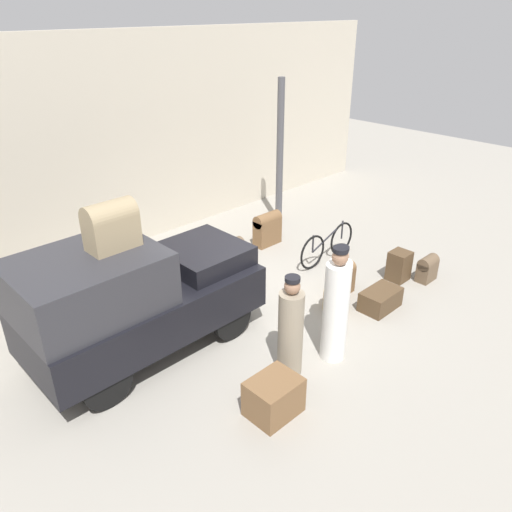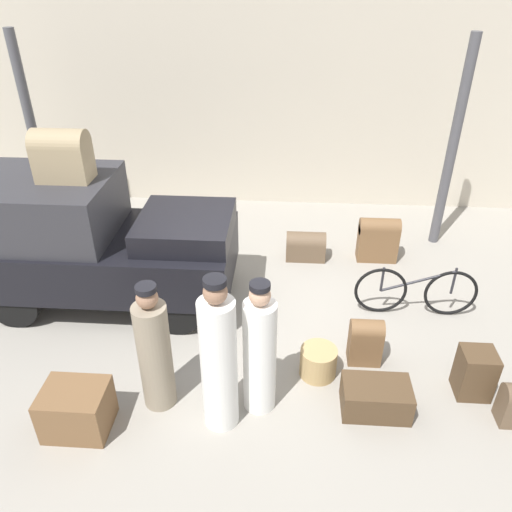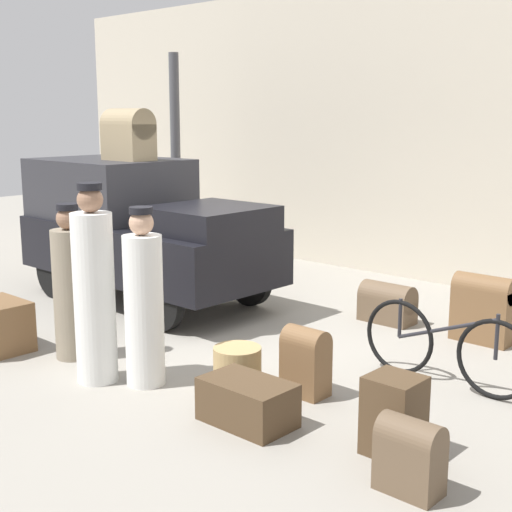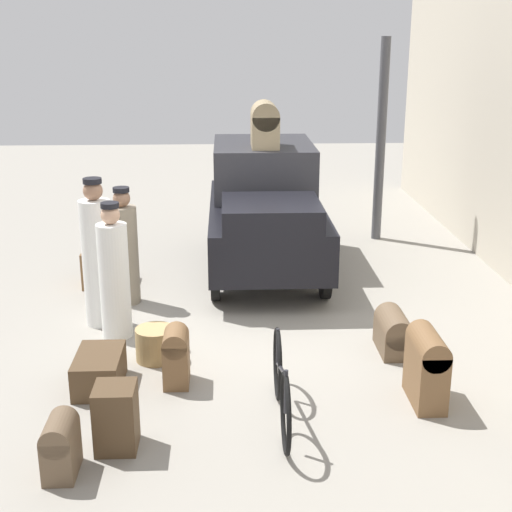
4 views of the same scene
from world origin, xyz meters
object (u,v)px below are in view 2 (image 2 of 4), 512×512
(bicycle, at_px, (416,291))
(porter_carrying_trunk, at_px, (260,353))
(trunk_wicker_pale, at_px, (366,340))
(porter_standing_middle, at_px, (219,361))
(suitcase_small_leather, at_px, (378,238))
(trunk_large_brown, at_px, (77,409))
(truck, at_px, (91,238))
(wicker_basket, at_px, (318,362))
(trunk_on_truck_roof, at_px, (62,154))
(suitcase_black_upright, at_px, (306,246))
(trunk_umber_medium, at_px, (376,398))
(porter_lifting_near_truck, at_px, (155,352))
(suitcase_tan_flat, at_px, (475,373))

(bicycle, relative_size, porter_carrying_trunk, 1.02)
(trunk_wicker_pale, bearing_deg, porter_standing_middle, -147.72)
(suitcase_small_leather, bearing_deg, trunk_large_brown, -134.39)
(truck, xyz_separation_m, suitcase_small_leather, (4.26, 1.37, -0.59))
(wicker_basket, relative_size, trunk_wicker_pale, 0.71)
(suitcase_small_leather, height_order, trunk_on_truck_roof, trunk_on_truck_roof)
(porter_standing_middle, height_order, suitcase_small_leather, porter_standing_middle)
(porter_carrying_trunk, distance_m, suitcase_small_leather, 3.77)
(trunk_large_brown, bearing_deg, suitcase_black_upright, 56.10)
(trunk_large_brown, distance_m, trunk_on_truck_roof, 3.19)
(suitcase_black_upright, height_order, trunk_large_brown, trunk_large_brown)
(truck, distance_m, suitcase_black_upright, 3.43)
(wicker_basket, xyz_separation_m, trunk_wicker_pale, (0.59, 0.27, 0.14))
(suitcase_black_upright, height_order, trunk_on_truck_roof, trunk_on_truck_roof)
(trunk_umber_medium, xyz_separation_m, trunk_large_brown, (-3.23, -0.46, 0.08))
(porter_lifting_near_truck, bearing_deg, trunk_on_truck_roof, 127.90)
(porter_carrying_trunk, xyz_separation_m, porter_lifting_near_truck, (-1.14, -0.03, -0.03))
(truck, height_order, porter_lifting_near_truck, truck)
(porter_lifting_near_truck, bearing_deg, suitcase_tan_flat, 5.95)
(trunk_wicker_pale, bearing_deg, suitcase_tan_flat, -20.81)
(suitcase_black_upright, distance_m, trunk_on_truck_roof, 4.03)
(trunk_on_truck_roof, bearing_deg, suitcase_small_leather, 17.11)
(trunk_large_brown, bearing_deg, bicycle, 29.87)
(trunk_wicker_pale, xyz_separation_m, trunk_large_brown, (-3.20, -1.26, -0.07))
(porter_carrying_trunk, bearing_deg, suitcase_tan_flat, 7.99)
(trunk_large_brown, bearing_deg, trunk_on_truck_roof, 107.25)
(porter_standing_middle, bearing_deg, suitcase_tan_flat, 11.88)
(trunk_umber_medium, bearing_deg, trunk_wicker_pale, 92.52)
(bicycle, bearing_deg, suitcase_small_leather, 102.24)
(trunk_wicker_pale, bearing_deg, truck, 163.14)
(truck, distance_m, suitcase_tan_flat, 5.26)
(truck, distance_m, suitcase_small_leather, 4.52)
(porter_carrying_trunk, bearing_deg, wicker_basket, 37.61)
(wicker_basket, bearing_deg, trunk_umber_medium, -40.29)
(trunk_wicker_pale, xyz_separation_m, suitcase_small_leather, (0.50, 2.51, 0.07))
(wicker_basket, height_order, suitcase_black_upright, suitcase_black_upright)
(porter_lifting_near_truck, bearing_deg, bicycle, 30.12)
(bicycle, bearing_deg, wicker_basket, -136.81)
(bicycle, height_order, porter_standing_middle, porter_standing_middle)
(porter_lifting_near_truck, bearing_deg, trunk_umber_medium, 0.68)
(suitcase_tan_flat, xyz_separation_m, trunk_on_truck_roof, (-5.14, 1.60, 1.93))
(wicker_basket, bearing_deg, suitcase_tan_flat, -5.79)
(wicker_basket, height_order, suitcase_tan_flat, suitcase_tan_flat)
(suitcase_small_leather, height_order, trunk_large_brown, suitcase_small_leather)
(trunk_on_truck_roof, bearing_deg, wicker_basket, -22.86)
(truck, bearing_deg, porter_lifting_near_truck, -55.42)
(truck, relative_size, trunk_large_brown, 5.29)
(trunk_umber_medium, bearing_deg, wicker_basket, 139.71)
(suitcase_tan_flat, bearing_deg, porter_lifting_near_truck, -174.05)
(porter_standing_middle, xyz_separation_m, suitcase_black_upright, (0.98, 3.52, -0.63))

